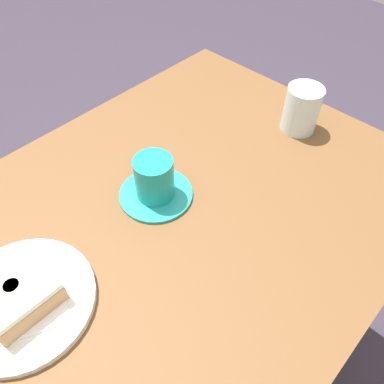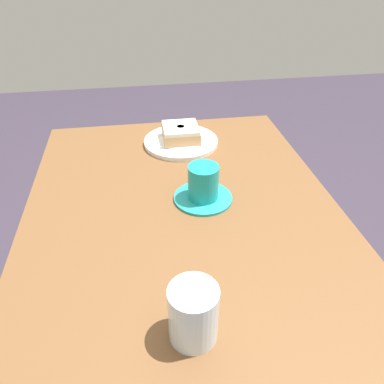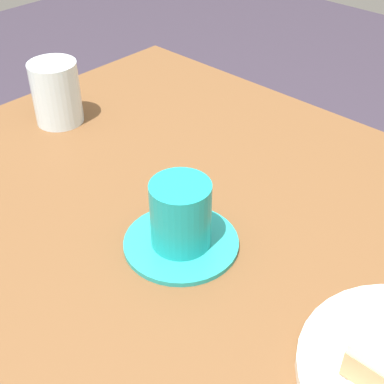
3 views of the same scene
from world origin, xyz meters
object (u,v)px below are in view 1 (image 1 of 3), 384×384
Objects in this scene: donut_glazed_square at (16,292)px; coffee_cup at (155,181)px; water_glass at (302,109)px; plate_glazed_square at (22,301)px.

donut_glazed_square is 0.29m from coffee_cup.
water_glass is at bearing 167.20° from coffee_cup.
coffee_cup reaches higher than plate_glazed_square.
water_glass reaches higher than donut_glazed_square.
donut_glazed_square is at bearing 2.85° from coffee_cup.
water_glass reaches higher than plate_glazed_square.
water_glass reaches higher than coffee_cup.
donut_glazed_square reaches higher than plate_glazed_square.
donut_glazed_square is at bearing 90.00° from plate_glazed_square.
water_glass is at bearing 174.11° from plate_glazed_square.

